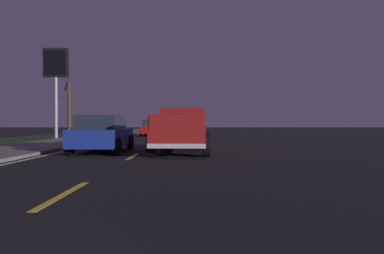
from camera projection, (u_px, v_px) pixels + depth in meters
name	position (u px, v px, depth m)	size (l,w,h in m)	color
ground	(165.00, 139.00, 27.78)	(144.00, 144.00, 0.00)	black
sidewalk_shoulder	(94.00, 138.00, 27.80)	(108.00, 4.00, 0.12)	slate
grass_verge	(31.00, 138.00, 27.83)	(108.00, 6.00, 0.01)	#1E3819
lane_markings	(138.00, 137.00, 29.98)	(108.00, 3.54, 0.01)	yellow
pickup_truck	(182.00, 129.00, 14.62)	(5.49, 2.41, 1.87)	maroon
sedan_blue	(103.00, 134.00, 14.73)	(4.42, 2.05, 1.54)	navy
sedan_red	(153.00, 128.00, 33.08)	(4.40, 2.02, 1.54)	maroon
gas_price_sign	(56.00, 71.00, 26.39)	(0.27, 1.90, 6.88)	#99999E
bare_tree_far	(69.00, 108.00, 31.65)	(1.24, 1.54, 5.44)	#423323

